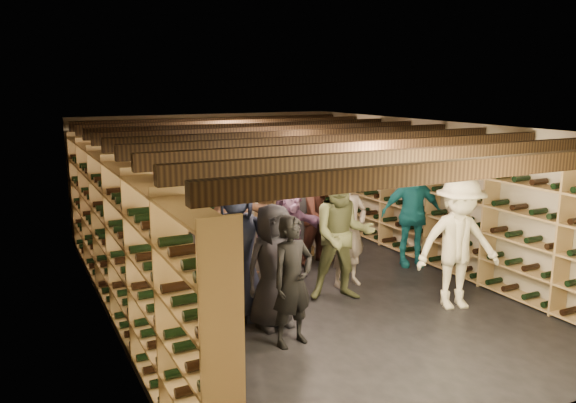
% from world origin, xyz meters
% --- Properties ---
extents(ground, '(8.00, 8.00, 0.00)m').
position_xyz_m(ground, '(0.00, 0.00, 0.00)').
color(ground, black).
rests_on(ground, ground).
extents(walls, '(5.52, 8.02, 2.40)m').
position_xyz_m(walls, '(0.00, 0.00, 1.20)').
color(walls, '#BAAD90').
rests_on(walls, ground).
extents(ceiling, '(5.50, 8.00, 0.01)m').
position_xyz_m(ceiling, '(0.00, 0.00, 2.40)').
color(ceiling, beige).
rests_on(ceiling, walls).
extents(ceiling_joists, '(5.40, 7.12, 0.18)m').
position_xyz_m(ceiling_joists, '(0.00, 0.00, 2.26)').
color(ceiling_joists, black).
rests_on(ceiling_joists, ground).
extents(wine_rack_left, '(0.32, 7.50, 2.15)m').
position_xyz_m(wine_rack_left, '(-2.57, 0.00, 1.08)').
color(wine_rack_left, '#A88651').
rests_on(wine_rack_left, ground).
extents(wine_rack_right, '(0.32, 7.50, 2.15)m').
position_xyz_m(wine_rack_right, '(2.57, 0.00, 1.08)').
color(wine_rack_right, '#A88651').
rests_on(wine_rack_right, ground).
extents(wine_rack_back, '(4.70, 0.30, 2.15)m').
position_xyz_m(wine_rack_back, '(0.00, 3.83, 1.07)').
color(wine_rack_back, '#A88651').
rests_on(wine_rack_back, ground).
extents(crate_stack_left, '(0.59, 0.51, 0.51)m').
position_xyz_m(crate_stack_left, '(0.70, 1.30, 0.26)').
color(crate_stack_left, tan).
rests_on(crate_stack_left, ground).
extents(crate_stack_right, '(0.56, 0.42, 0.34)m').
position_xyz_m(crate_stack_right, '(0.29, 1.30, 0.17)').
color(crate_stack_right, tan).
rests_on(crate_stack_right, ground).
extents(crate_loose, '(0.56, 0.43, 0.17)m').
position_xyz_m(crate_loose, '(0.75, 2.03, 0.09)').
color(crate_loose, tan).
rests_on(crate_loose, ground).
extents(person_0, '(0.82, 0.58, 1.57)m').
position_xyz_m(person_0, '(-0.93, -1.12, 0.79)').
color(person_0, black).
rests_on(person_0, ground).
extents(person_1, '(0.63, 0.48, 1.54)m').
position_xyz_m(person_1, '(-0.95, -1.67, 0.77)').
color(person_1, black).
rests_on(person_1, ground).
extents(person_2, '(1.10, 0.99, 1.87)m').
position_xyz_m(person_2, '(0.33, -0.73, 0.93)').
color(person_2, '#535934').
rests_on(person_2, ground).
extents(person_3, '(1.32, 0.98, 1.82)m').
position_xyz_m(person_3, '(1.55, -1.69, 0.91)').
color(person_3, beige).
rests_on(person_3, ground).
extents(person_4, '(1.11, 0.78, 1.75)m').
position_xyz_m(person_4, '(2.18, 0.05, 0.88)').
color(person_4, '#18707A').
rests_on(person_4, ground).
extents(person_5, '(1.73, 1.07, 1.78)m').
position_xyz_m(person_5, '(-0.64, 0.80, 0.89)').
color(person_5, brown).
rests_on(person_5, ground).
extents(person_6, '(1.07, 0.90, 1.87)m').
position_xyz_m(person_6, '(-1.23, -0.66, 0.93)').
color(person_6, '#1F2641').
rests_on(person_6, ground).
extents(person_7, '(0.68, 0.50, 1.73)m').
position_xyz_m(person_7, '(0.71, -0.31, 0.87)').
color(person_7, gray).
rests_on(person_7, ground).
extents(person_8, '(0.89, 0.75, 1.65)m').
position_xyz_m(person_8, '(0.88, 0.77, 0.83)').
color(person_8, '#43221A').
rests_on(person_8, ground).
extents(person_9, '(1.17, 0.93, 1.58)m').
position_xyz_m(person_9, '(-0.29, 1.30, 0.79)').
color(person_9, '#A8A699').
rests_on(person_9, ground).
extents(person_10, '(1.02, 0.62, 1.63)m').
position_xyz_m(person_10, '(-0.86, 1.30, 0.82)').
color(person_10, '#2B5232').
rests_on(person_10, ground).
extents(person_11, '(1.49, 0.79, 1.54)m').
position_xyz_m(person_11, '(0.06, 0.38, 0.77)').
color(person_11, '#895D8B').
rests_on(person_11, ground).
extents(person_12, '(0.85, 0.58, 1.67)m').
position_xyz_m(person_12, '(0.68, 1.29, 0.84)').
color(person_12, '#313235').
rests_on(person_12, ground).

